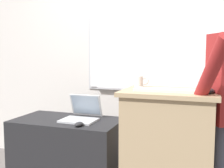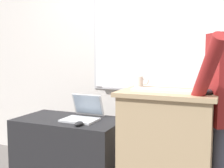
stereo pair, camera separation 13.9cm
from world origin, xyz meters
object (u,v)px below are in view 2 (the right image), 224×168
(side_desk, at_px, (70,157))
(computer_mouse_by_keyboard, at_px, (208,92))
(lectern_podium, at_px, (167,161))
(wireless_keyboard, at_px, (164,91))
(laptop, at_px, (84,113))
(coffee_mug, at_px, (139,81))
(computer_mouse_by_laptop, at_px, (79,124))

(side_desk, bearing_deg, computer_mouse_by_keyboard, -9.47)
(lectern_podium, relative_size, side_desk, 1.09)
(wireless_keyboard, bearing_deg, laptop, 162.11)
(computer_mouse_by_keyboard, xyz_separation_m, coffee_mug, (-0.53, 0.23, 0.03))
(laptop, height_order, computer_mouse_by_laptop, laptop)
(wireless_keyboard, xyz_separation_m, computer_mouse_by_laptop, (-0.68, 0.03, -0.31))
(side_desk, distance_m, laptop, 0.43)
(lectern_podium, relative_size, computer_mouse_by_keyboard, 10.20)
(laptop, relative_size, wireless_keyboard, 0.70)
(side_desk, xyz_separation_m, laptop, (0.12, 0.04, 0.41))
(lectern_podium, bearing_deg, computer_mouse_by_laptop, -177.31)
(lectern_podium, height_order, laptop, lectern_podium)
(lectern_podium, height_order, computer_mouse_by_keyboard, computer_mouse_by_keyboard)
(laptop, xyz_separation_m, wireless_keyboard, (0.76, -0.25, 0.27))
(wireless_keyboard, distance_m, computer_mouse_by_laptop, 0.75)
(laptop, distance_m, computer_mouse_by_laptop, 0.24)
(lectern_podium, xyz_separation_m, computer_mouse_by_keyboard, (0.27, -0.05, 0.52))
(lectern_podium, xyz_separation_m, laptop, (-0.78, 0.19, 0.25))
(lectern_podium, distance_m, wireless_keyboard, 0.52)
(lectern_podium, xyz_separation_m, computer_mouse_by_laptop, (-0.70, -0.03, 0.21))
(computer_mouse_by_laptop, relative_size, computer_mouse_by_keyboard, 1.00)
(laptop, xyz_separation_m, coffee_mug, (0.52, -0.01, 0.30))
(side_desk, distance_m, computer_mouse_by_laptop, 0.46)
(wireless_keyboard, height_order, computer_mouse_by_keyboard, computer_mouse_by_keyboard)
(computer_mouse_by_laptop, height_order, coffee_mug, coffee_mug)
(laptop, height_order, coffee_mug, coffee_mug)
(laptop, bearing_deg, lectern_podium, -13.42)
(side_desk, bearing_deg, computer_mouse_by_laptop, -41.44)
(wireless_keyboard, relative_size, coffee_mug, 3.74)
(side_desk, height_order, wireless_keyboard, wireless_keyboard)
(side_desk, bearing_deg, coffee_mug, 2.71)
(coffee_mug, bearing_deg, lectern_podium, -33.24)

